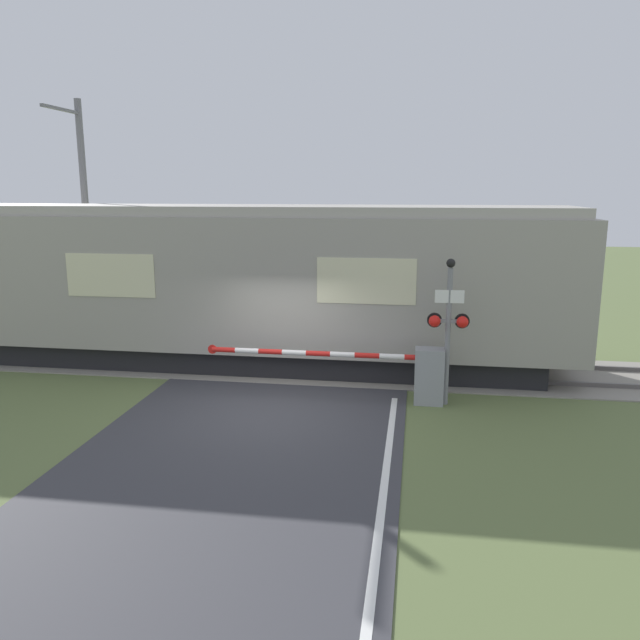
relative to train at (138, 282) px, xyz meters
name	(u,v)px	position (x,y,z in m)	size (l,w,h in m)	color
ground_plane	(269,409)	(4.17, -3.19, -2.05)	(80.00, 80.00, 0.00)	#5B6B3D
track_bed	(298,365)	(4.17, 0.00, -2.02)	(36.00, 3.20, 0.13)	gray
train	(138,282)	(0.00, 0.00, 0.00)	(21.72, 2.88, 4.00)	black
crossing_barrier	(411,372)	(7.02, -2.32, -1.39)	(5.06, 0.44, 1.17)	gray
signal_post	(448,323)	(7.73, -2.32, -0.32)	(0.85, 0.26, 3.03)	gray
catenary_pole	(85,216)	(-2.67, 2.40, 1.56)	(0.20, 1.90, 6.92)	slate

